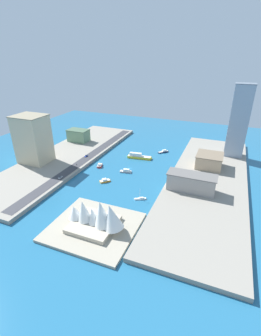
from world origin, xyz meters
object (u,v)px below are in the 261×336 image
at_px(yacht_sleek_gray, 126,171).
at_px(terminal_long_green, 78,135).
at_px(ferry_yellow_fast, 139,156).
at_px(tower_tall_glass, 239,121).
at_px(apartment_midrise_tan, 209,161).
at_px(opera_landmark, 97,217).
at_px(traffic_light_waterfront, 77,166).
at_px(office_block_beige, 33,139).
at_px(carpark_squat_concrete, 191,182).
at_px(sailboat_small_white, 140,199).
at_px(van_white, 60,177).
at_px(hatchback_blue, 86,156).
at_px(water_taxi_orange, 105,181).
at_px(patrol_launch_navy, 163,152).

height_order(yacht_sleek_gray, terminal_long_green, terminal_long_green).
xyz_separation_m(ferry_yellow_fast, tower_tall_glass, (-101.07, -42.74, 41.24)).
bearing_deg(apartment_midrise_tan, opera_landmark, 64.58).
bearing_deg(opera_landmark, traffic_light_waterfront, -47.94).
height_order(yacht_sleek_gray, office_block_beige, office_block_beige).
bearing_deg(carpark_squat_concrete, sailboat_small_white, 34.68).
xyz_separation_m(carpark_squat_concrete, apartment_midrise_tan, (-9.31, -55.53, -0.76)).
relative_size(office_block_beige, traffic_light_waterfront, 7.82).
bearing_deg(van_white, opera_landmark, 144.64).
bearing_deg(tower_tall_glass, hatchback_blue, 23.69).
distance_m(sailboat_small_white, apartment_midrise_tan, 94.13).
bearing_deg(water_taxi_orange, traffic_light_waterfront, -10.37).
distance_m(sailboat_small_white, hatchback_blue, 103.65).
height_order(yacht_sleek_gray, traffic_light_waterfront, traffic_light_waterfront).
bearing_deg(opera_landmark, sailboat_small_white, -107.12).
relative_size(office_block_beige, hatchback_blue, 10.10).
xyz_separation_m(patrol_launch_navy, carpark_squat_concrete, (-47.29, 84.80, 10.00)).
xyz_separation_m(yacht_sleek_gray, terminal_long_green, (93.67, -56.96, 9.97)).
bearing_deg(patrol_launch_navy, office_block_beige, 35.38).
xyz_separation_m(terminal_long_green, office_block_beige, (6.13, 74.73, 17.51)).
height_order(water_taxi_orange, traffic_light_waterfront, traffic_light_waterfront).
bearing_deg(patrol_launch_navy, opera_landmark, 88.39).
distance_m(water_taxi_orange, traffic_light_waterfront, 36.37).
xyz_separation_m(tower_tall_glass, van_white, (150.68, 123.83, -39.17)).
distance_m(yacht_sleek_gray, ferry_yellow_fast, 39.50).
bearing_deg(traffic_light_waterfront, apartment_midrise_tan, -154.64).
distance_m(patrol_launch_navy, sailboat_small_white, 111.00).
relative_size(yacht_sleek_gray, carpark_squat_concrete, 0.32).
relative_size(carpark_squat_concrete, van_white, 9.24).
distance_m(patrol_launch_navy, van_white, 131.27).
xyz_separation_m(carpark_squat_concrete, van_white, (118.96, 25.13, -6.78)).
bearing_deg(water_taxi_orange, patrol_launch_navy, -108.77).
distance_m(ferry_yellow_fast, hatchback_blue, 60.80).
distance_m(water_taxi_orange, apartment_midrise_tan, 110.43).
bearing_deg(sailboat_small_white, carpark_squat_concrete, -145.32).
bearing_deg(office_block_beige, water_taxi_orange, 174.67).
relative_size(yacht_sleek_gray, office_block_beige, 0.26).
relative_size(patrol_launch_navy, van_white, 2.75).
relative_size(sailboat_small_white, van_white, 2.27).
height_order(patrol_launch_navy, traffic_light_waterfront, traffic_light_waterfront).
relative_size(water_taxi_orange, hatchback_blue, 2.04).
height_order(terminal_long_green, van_white, terminal_long_green).
height_order(water_taxi_orange, office_block_beige, office_block_beige).
distance_m(yacht_sleek_gray, sailboat_small_white, 52.70).
relative_size(patrol_launch_navy, office_block_beige, 0.25).
bearing_deg(ferry_yellow_fast, water_taxi_orange, 81.31).
bearing_deg(water_taxi_orange, ferry_yellow_fast, -98.69).
relative_size(water_taxi_orange, sailboat_small_white, 1.00).
bearing_deg(apartment_midrise_tan, traffic_light_waterfront, 25.36).
xyz_separation_m(carpark_squat_concrete, opera_landmark, (51.72, 72.85, -0.30)).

